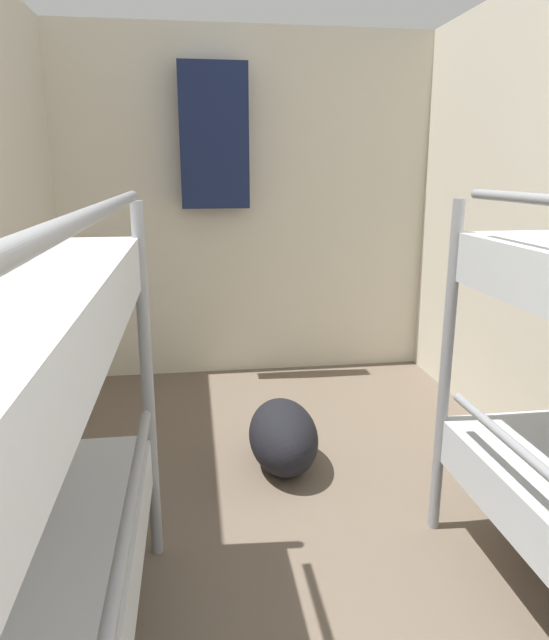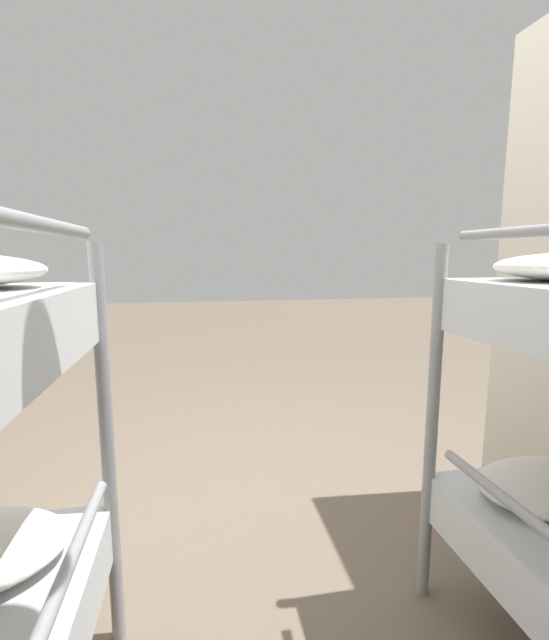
% 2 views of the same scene
% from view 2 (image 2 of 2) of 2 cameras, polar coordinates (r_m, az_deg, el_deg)
% --- Properties ---
extents(ground_plane, '(20.00, 20.00, 0.00)m').
position_cam_2_polar(ground_plane, '(2.34, -2.18, -24.96)').
color(ground_plane, '#6B5B4C').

